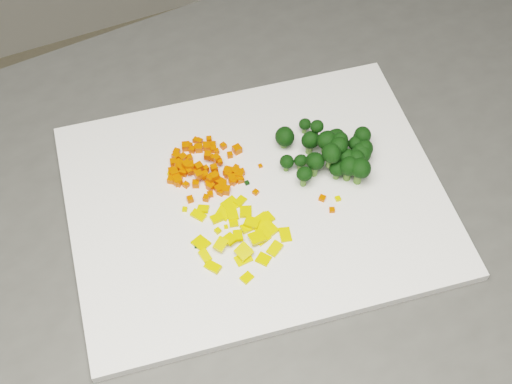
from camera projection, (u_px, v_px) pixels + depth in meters
name	position (u px, v px, depth m)	size (l,w,h in m)	color
counter_block	(287.00, 334.00, 1.27)	(1.10, 0.77, 0.90)	#464644
cutting_board	(256.00, 199.00, 0.88)	(0.46, 0.36, 0.01)	white
carrot_pile	(205.00, 164.00, 0.89)	(0.10, 0.10, 0.03)	#E93F02
pepper_pile	(239.00, 233.00, 0.84)	(0.12, 0.12, 0.02)	yellow
broccoli_pile	(330.00, 142.00, 0.89)	(0.12, 0.12, 0.06)	black
carrot_cube_0	(189.00, 171.00, 0.89)	(0.01, 0.01, 0.01)	#E93F02
carrot_cube_1	(236.00, 172.00, 0.89)	(0.01, 0.01, 0.01)	#E93F02
carrot_cube_2	(236.00, 168.00, 0.90)	(0.01, 0.01, 0.01)	#E93F02
carrot_cube_3	(242.00, 172.00, 0.90)	(0.01, 0.01, 0.01)	#E93F02
carrot_cube_4	(176.00, 156.00, 0.91)	(0.01, 0.01, 0.01)	#E93F02
carrot_cube_5	(209.00, 184.00, 0.88)	(0.01, 0.01, 0.01)	#E93F02
carrot_cube_6	(220.00, 182.00, 0.89)	(0.01, 0.01, 0.01)	#E93F02
carrot_cube_7	(219.00, 189.00, 0.88)	(0.01, 0.01, 0.01)	#E93F02
carrot_cube_8	(189.00, 158.00, 0.91)	(0.01, 0.01, 0.01)	#E93F02
carrot_cube_9	(193.00, 169.00, 0.90)	(0.01, 0.01, 0.01)	#E93F02
carrot_cube_10	(211.00, 186.00, 0.88)	(0.01, 0.01, 0.01)	#E93F02
carrot_cube_11	(178.00, 181.00, 0.89)	(0.01, 0.01, 0.01)	#E93F02
carrot_cube_12	(223.00, 146.00, 0.92)	(0.01, 0.01, 0.01)	#E93F02
carrot_cube_13	(172.00, 172.00, 0.90)	(0.01, 0.01, 0.01)	#E93F02
carrot_cube_14	(199.00, 148.00, 0.92)	(0.01, 0.01, 0.01)	#E93F02
carrot_cube_15	(210.00, 156.00, 0.91)	(0.01, 0.01, 0.01)	#E93F02
carrot_cube_16	(221.00, 192.00, 0.88)	(0.01, 0.01, 0.01)	#E93F02
carrot_cube_17	(197.00, 169.00, 0.90)	(0.01, 0.01, 0.01)	#E93F02
carrot_cube_18	(214.00, 149.00, 0.92)	(0.01, 0.01, 0.01)	#E93F02
carrot_cube_19	(209.00, 139.00, 0.93)	(0.01, 0.01, 0.01)	#E93F02
carrot_cube_20	(214.00, 158.00, 0.90)	(0.01, 0.01, 0.01)	#E93F02
carrot_cube_21	(196.00, 170.00, 0.90)	(0.01, 0.01, 0.01)	#E93F02
carrot_cube_22	(206.00, 168.00, 0.89)	(0.01, 0.01, 0.01)	#E93F02
carrot_cube_23	(183.00, 157.00, 0.91)	(0.01, 0.01, 0.01)	#E93F02
carrot_cube_24	(237.00, 149.00, 0.92)	(0.01, 0.01, 0.01)	#E93F02
carrot_cube_25	(240.00, 179.00, 0.89)	(0.01, 0.01, 0.01)	#E93F02
carrot_cube_26	(174.00, 163.00, 0.90)	(0.01, 0.01, 0.01)	#E93F02
carrot_cube_27	(213.00, 145.00, 0.92)	(0.01, 0.01, 0.01)	#E93F02
carrot_cube_28	(179.00, 167.00, 0.90)	(0.01, 0.01, 0.01)	#E93F02
carrot_cube_29	(226.00, 190.00, 0.88)	(0.01, 0.01, 0.01)	#E93F02
carrot_cube_30	(205.00, 171.00, 0.90)	(0.01, 0.01, 0.01)	#E93F02
carrot_cube_31	(196.00, 148.00, 0.92)	(0.01, 0.01, 0.01)	#E93F02
carrot_cube_32	(232.00, 179.00, 0.89)	(0.01, 0.01, 0.01)	#E93F02
carrot_cube_33	(190.00, 166.00, 0.89)	(0.01, 0.01, 0.01)	#E93F02
carrot_cube_34	(210.00, 178.00, 0.88)	(0.01, 0.01, 0.01)	#E93F02
carrot_cube_35	(196.00, 184.00, 0.88)	(0.01, 0.01, 0.01)	#E93F02
carrot_cube_36	(183.00, 158.00, 0.91)	(0.01, 0.01, 0.01)	#E93F02
carrot_cube_37	(208.00, 147.00, 0.92)	(0.01, 0.01, 0.01)	#E93F02
carrot_cube_38	(215.00, 176.00, 0.88)	(0.01, 0.01, 0.01)	#E93F02
carrot_cube_39	(172.00, 180.00, 0.89)	(0.01, 0.01, 0.01)	#E93F02
carrot_cube_40	(229.00, 174.00, 0.89)	(0.01, 0.01, 0.01)	#E93F02
carrot_cube_41	(232.00, 182.00, 0.89)	(0.01, 0.01, 0.01)	#E93F02
carrot_cube_42	(227.00, 171.00, 0.90)	(0.01, 0.01, 0.01)	#E93F02
carrot_cube_43	(216.00, 158.00, 0.90)	(0.01, 0.01, 0.01)	#E93F02
carrot_cube_44	(206.00, 146.00, 0.92)	(0.01, 0.01, 0.01)	#E93F02
carrot_cube_45	(178.00, 182.00, 0.89)	(0.01, 0.01, 0.01)	#E93F02
carrot_cube_46	(172.00, 175.00, 0.89)	(0.01, 0.01, 0.01)	#E93F02
carrot_cube_47	(208.00, 155.00, 0.90)	(0.01, 0.01, 0.01)	#E93F02
carrot_cube_48	(214.00, 177.00, 0.88)	(0.01, 0.01, 0.01)	#E93F02
carrot_cube_49	(180.00, 178.00, 0.89)	(0.01, 0.01, 0.01)	#E93F02
carrot_cube_50	(189.00, 145.00, 0.92)	(0.01, 0.01, 0.01)	#E93F02
carrot_cube_51	(206.00, 198.00, 0.87)	(0.01, 0.01, 0.01)	#E93F02
carrot_cube_52	(232.00, 180.00, 0.89)	(0.01, 0.01, 0.01)	#E93F02
carrot_cube_53	(223.00, 184.00, 0.88)	(0.01, 0.01, 0.01)	#E93F02
carrot_cube_54	(177.00, 178.00, 0.89)	(0.01, 0.01, 0.01)	#E93F02
carrot_cube_55	(230.00, 155.00, 0.91)	(0.01, 0.01, 0.01)	#E93F02
carrot_cube_56	(217.00, 151.00, 0.92)	(0.01, 0.01, 0.01)	#E93F02
carrot_cube_57	(216.00, 173.00, 0.89)	(0.01, 0.01, 0.01)	#E93F02
carrot_cube_58	(171.00, 180.00, 0.89)	(0.01, 0.01, 0.01)	#E93F02
carrot_cube_59	(199.00, 175.00, 0.88)	(0.01, 0.01, 0.01)	#E93F02
carrot_cube_60	(177.00, 152.00, 0.91)	(0.01, 0.01, 0.01)	#E93F02
carrot_cube_61	(189.00, 170.00, 0.90)	(0.01, 0.01, 0.01)	#E93F02
carrot_cube_62	(184.00, 172.00, 0.89)	(0.01, 0.01, 0.01)	#E93F02
carrot_cube_63	(214.00, 168.00, 0.89)	(0.01, 0.01, 0.01)	#E93F02
carrot_cube_64	(239.00, 175.00, 0.89)	(0.01, 0.01, 0.01)	#E93F02
carrot_cube_65	(196.00, 140.00, 0.93)	(0.01, 0.01, 0.01)	#E93F02
carrot_cube_66	(199.00, 167.00, 0.89)	(0.01, 0.01, 0.01)	#E93F02
carrot_cube_67	(186.00, 185.00, 0.88)	(0.01, 0.01, 0.01)	#E93F02
carrot_cube_68	(182.00, 168.00, 0.90)	(0.01, 0.01, 0.01)	#E93F02
carrot_cube_69	(192.00, 150.00, 0.92)	(0.01, 0.01, 0.01)	#E93F02
carrot_cube_70	(229.00, 171.00, 0.89)	(0.01, 0.01, 0.01)	#E93F02
carrot_cube_71	(174.00, 173.00, 0.89)	(0.01, 0.01, 0.01)	#E93F02
carrot_cube_72	(186.00, 146.00, 0.92)	(0.01, 0.01, 0.01)	#E93F02
carrot_cube_73	(187.00, 165.00, 0.89)	(0.01, 0.01, 0.01)	#E93F02
carrot_cube_74	(179.00, 164.00, 0.90)	(0.01, 0.01, 0.01)	#E93F02
carrot_cube_75	(199.00, 142.00, 0.92)	(0.01, 0.01, 0.01)	#E93F02
carrot_cube_76	(190.00, 199.00, 0.87)	(0.01, 0.01, 0.01)	#E93F02
carrot_cube_77	(233.00, 181.00, 0.89)	(0.01, 0.01, 0.01)	#E93F02
carrot_cube_78	(205.00, 175.00, 0.88)	(0.01, 0.01, 0.01)	#E93F02
carrot_cube_79	(220.00, 162.00, 0.90)	(0.01, 0.01, 0.01)	#E93F02
pepper_chunk_0	(231.00, 204.00, 0.87)	(0.02, 0.02, 0.00)	yellow
pepper_chunk_1	(268.00, 230.00, 0.85)	(0.02, 0.02, 0.00)	yellow
pepper_chunk_2	(261.00, 220.00, 0.86)	(0.02, 0.01, 0.00)	yellow
pepper_chunk_3	(233.00, 215.00, 0.86)	(0.01, 0.01, 0.00)	yellow
pepper_chunk_4	(265.00, 229.00, 0.85)	(0.01, 0.02, 0.00)	yellow
pepper_chunk_5	(217.00, 218.00, 0.86)	(0.01, 0.01, 0.00)	yellow
pepper_chunk_6	(230.00, 239.00, 0.83)	(0.01, 0.01, 0.00)	yellow
pepper_chunk_7	(275.00, 249.00, 0.83)	(0.02, 0.01, 0.00)	yellow
pepper_chunk_8	(203.00, 209.00, 0.87)	(0.01, 0.01, 0.00)	yellow
pepper_chunk_9	(201.00, 243.00, 0.84)	(0.02, 0.02, 0.00)	yellow
pepper_chunk_10	(267.00, 218.00, 0.86)	(0.01, 0.02, 0.00)	yellow
pepper_chunk_11	(262.00, 228.00, 0.85)	(0.01, 0.02, 0.00)	yellow
pepper_chunk_12	(247.00, 228.00, 0.85)	(0.02, 0.01, 0.00)	yellow
pepper_chunk_13	(264.00, 219.00, 0.86)	(0.02, 0.01, 0.00)	yellow
pepper_chunk_14	(198.00, 215.00, 0.86)	(0.02, 0.01, 0.00)	yellow
pepper_chunk_15	(247.00, 278.00, 0.81)	(0.01, 0.01, 0.00)	yellow
pepper_chunk_16	(240.00, 201.00, 0.87)	(0.02, 0.01, 0.00)	yellow
pepper_chunk_17	(234.00, 222.00, 0.86)	(0.01, 0.01, 0.00)	yellow
pepper_chunk_18	(244.00, 250.00, 0.83)	(0.02, 0.01, 0.00)	yellow
pepper_chunk_19	(243.00, 259.00, 0.83)	(0.02, 0.01, 0.00)	yellow
pepper_chunk_20	(224.00, 213.00, 0.86)	(0.02, 0.02, 0.00)	yellow
pepper_chunk_21	(263.00, 259.00, 0.83)	(0.01, 0.02, 0.00)	yellow
pepper_chunk_22	(213.00, 267.00, 0.82)	(0.02, 0.01, 0.00)	yellow
pepper_chunk_23	(205.00, 256.00, 0.83)	(0.02, 0.01, 0.00)	yellow
pepper_chunk_24	(257.00, 238.00, 0.84)	(0.02, 0.02, 0.00)	yellow
pepper_chunk_25	(238.00, 236.00, 0.84)	(0.01, 0.01, 0.00)	yellow
pepper_chunk_26	(252.00, 222.00, 0.85)	(0.01, 0.02, 0.00)	yellow
pepper_chunk_27	(221.00, 244.00, 0.83)	(0.01, 0.02, 0.00)	yellow
pepper_chunk_28	(246.00, 212.00, 0.86)	(0.01, 0.02, 0.00)	yellow
pepper_chunk_29	(262.00, 238.00, 0.84)	(0.02, 0.01, 0.00)	yellow
pepper_chunk_30	(285.00, 235.00, 0.84)	(0.02, 0.01, 0.00)	yellow
pepper_chunk_31	(244.00, 252.00, 0.82)	(0.02, 0.02, 0.00)	yellow
broccoli_floret_0	(345.00, 161.00, 0.89)	(0.03, 0.03, 0.03)	black
broccoli_floret_1	(335.00, 140.00, 0.91)	(0.04, 0.04, 0.03)	black
broccoli_floret_2	(304.00, 127.00, 0.93)	(0.02, 0.02, 0.02)	black
broccoli_floret_3	(339.00, 143.00, 0.89)	(0.03, 0.03, 0.03)	black
broccoli_floret_4	(315.00, 166.00, 0.88)	(0.03, 0.03, 0.04)	black
broccoli_floret_5	(332.00, 157.00, 0.90)	(0.02, 0.02, 0.03)	black
broccoli_floret_6	(360.00, 156.00, 0.89)	(0.03, 0.03, 0.03)	black
broccoli_floret_7	(337.00, 171.00, 0.88)	(0.03, 0.03, 0.03)	black
broccoli_floret_8	(286.00, 164.00, 0.89)	(0.02, 0.02, 0.02)	black
broccoli_floret_9	(355.00, 146.00, 0.91)	(0.03, 0.03, 0.03)	black
broccoli_floret_10	(338.00, 146.00, 0.91)	(0.03, 0.03, 0.03)	black
broccoli_floret_11	(313.00, 162.00, 0.89)	(0.03, 0.03, 0.03)	black
broccoli_floret_12	(359.00, 172.00, 0.88)	(0.04, 0.04, 0.04)	black
broccoli_floret_13	(360.00, 154.00, 0.90)	(0.03, 0.03, 0.03)	black
broccoli_floret_14	(338.00, 150.00, 0.89)	(0.03, 0.03, 0.03)	black
broccoli_floret_15	(360.00, 141.00, 0.91)	(0.03, 0.03, 0.03)	black
broccoli_floret_16	(316.00, 131.00, 0.90)	(0.02, 0.02, 0.03)	black
broccoli_floret_17	(310.00, 144.00, 0.91)	(0.03, 0.03, 0.03)	black
broccoli_floret_18	(326.00, 143.00, 0.89)	(0.04, 0.04, 0.03)	black
broccoli_floret_19	(330.00, 157.00, 0.88)	(0.03, 0.03, 0.03)	black
broccoli_floret_20	(361.00, 139.00, 0.91)	(0.03, 0.03, 0.03)	black
broccoli_floret_21	(300.00, 163.00, 0.89)	(0.02, 0.02, 0.02)	black
broccoli_floret_22	(304.00, 177.00, 0.88)	(0.03, 0.03, 0.03)	black
broccoli_floret_23	(355.00, 163.00, 0.89)	(0.03, 0.03, 0.03)	black
broccoli_floret_24	(356.00, 158.00, 0.89)	(0.03, 0.03, 0.03)	black
broccoli_floret_25	(348.00, 170.00, 0.88)	(0.03, 0.03, 0.04)	black
broccoli_floret_26	(284.00, 139.00, 0.91)	(0.03, 0.03, 0.03)	black
broccoli_floret_27	(363.00, 152.00, 0.90)	(0.03, 0.03, 0.03)	black
stray_bit_0	(260.00, 166.00, 0.90)	(0.00, 0.00, 0.00)	#E93F02
stray_bit_1	(185.00, 209.00, 0.87)	(0.01, 0.01, 0.00)	yellow
stray_bit_2	(171.00, 173.00, 0.90)	(0.01, 0.01, 0.01)	yellow
stray_bit_3	(218.00, 231.00, 0.85)	(0.01, 0.01, 0.00)	yellow
stray_bit_4	(338.00, 199.00, 0.87)	(0.01, 0.01, 0.00)	yellow
stray_bit_5	(322.00, 198.00, 0.87)	(0.01, 0.01, 0.01)	#E93F02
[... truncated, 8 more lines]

